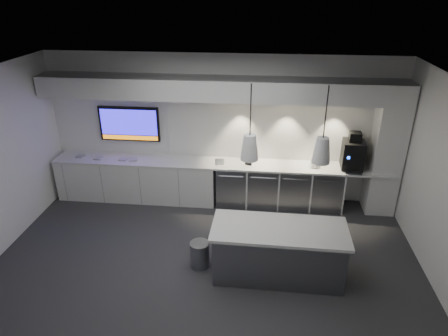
# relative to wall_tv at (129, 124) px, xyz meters

# --- Properties ---
(floor) EXTENTS (7.00, 7.00, 0.00)m
(floor) POSITION_rel_wall_tv_xyz_m (1.90, -2.45, -1.56)
(floor) COLOR #303032
(floor) RESTS_ON ground
(ceiling) EXTENTS (7.00, 7.00, 0.00)m
(ceiling) POSITION_rel_wall_tv_xyz_m (1.90, -2.45, 1.44)
(ceiling) COLOR black
(ceiling) RESTS_ON wall_back
(wall_back) EXTENTS (7.00, 0.00, 7.00)m
(wall_back) POSITION_rel_wall_tv_xyz_m (1.90, 0.05, -0.06)
(wall_back) COLOR white
(wall_back) RESTS_ON floor
(wall_front) EXTENTS (7.00, 0.00, 7.00)m
(wall_front) POSITION_rel_wall_tv_xyz_m (1.90, -4.95, -0.06)
(wall_front) COLOR white
(wall_front) RESTS_ON floor
(back_counter) EXTENTS (6.80, 0.65, 0.04)m
(back_counter) POSITION_rel_wall_tv_xyz_m (1.90, -0.27, -0.68)
(back_counter) COLOR silver
(back_counter) RESTS_ON left_base_cabinets
(left_base_cabinets) EXTENTS (3.30, 0.63, 0.86)m
(left_base_cabinets) POSITION_rel_wall_tv_xyz_m (0.15, -0.27, -1.13)
(left_base_cabinets) COLOR white
(left_base_cabinets) RESTS_ON floor
(fridge_unit_a) EXTENTS (0.60, 0.61, 0.85)m
(fridge_unit_a) POSITION_rel_wall_tv_xyz_m (2.15, -0.27, -1.13)
(fridge_unit_a) COLOR gray
(fridge_unit_a) RESTS_ON floor
(fridge_unit_b) EXTENTS (0.60, 0.61, 0.85)m
(fridge_unit_b) POSITION_rel_wall_tv_xyz_m (2.78, -0.27, -1.13)
(fridge_unit_b) COLOR gray
(fridge_unit_b) RESTS_ON floor
(fridge_unit_c) EXTENTS (0.60, 0.61, 0.85)m
(fridge_unit_c) POSITION_rel_wall_tv_xyz_m (3.41, -0.27, -1.13)
(fridge_unit_c) COLOR gray
(fridge_unit_c) RESTS_ON floor
(fridge_unit_d) EXTENTS (0.60, 0.61, 0.85)m
(fridge_unit_d) POSITION_rel_wall_tv_xyz_m (4.04, -0.27, -1.13)
(fridge_unit_d) COLOR gray
(fridge_unit_d) RESTS_ON floor
(backsplash) EXTENTS (4.60, 0.03, 1.30)m
(backsplash) POSITION_rel_wall_tv_xyz_m (3.10, 0.03, -0.01)
(backsplash) COLOR white
(backsplash) RESTS_ON wall_back
(soffit) EXTENTS (6.90, 0.60, 0.40)m
(soffit) POSITION_rel_wall_tv_xyz_m (1.90, -0.25, 0.84)
(soffit) COLOR white
(soffit) RESTS_ON wall_back
(column) EXTENTS (0.55, 0.55, 2.60)m
(column) POSITION_rel_wall_tv_xyz_m (5.10, -0.25, -0.26)
(column) COLOR white
(column) RESTS_ON floor
(wall_tv) EXTENTS (1.25, 0.07, 0.72)m
(wall_tv) POSITION_rel_wall_tv_xyz_m (0.00, 0.00, 0.00)
(wall_tv) COLOR black
(wall_tv) RESTS_ON wall_back
(island) EXTENTS (2.06, 0.91, 0.87)m
(island) POSITION_rel_wall_tv_xyz_m (3.05, -2.47, -1.12)
(island) COLOR gray
(island) RESTS_ON floor
(bin) EXTENTS (0.32, 0.32, 0.44)m
(bin) POSITION_rel_wall_tv_xyz_m (1.81, -2.38, -1.34)
(bin) COLOR gray
(bin) RESTS_ON floor
(coffee_machine) EXTENTS (0.43, 0.59, 0.73)m
(coffee_machine) POSITION_rel_wall_tv_xyz_m (4.48, -0.25, -0.36)
(coffee_machine) COLOR black
(coffee_machine) RESTS_ON back_counter
(sign_black) EXTENTS (0.14, 0.06, 0.18)m
(sign_black) POSITION_rel_wall_tv_xyz_m (2.48, -0.34, -0.57)
(sign_black) COLOR black
(sign_black) RESTS_ON back_counter
(sign_white) EXTENTS (0.18, 0.05, 0.14)m
(sign_white) POSITION_rel_wall_tv_xyz_m (1.91, -0.38, -0.59)
(sign_white) COLOR silver
(sign_white) RESTS_ON back_counter
(cup_cluster) EXTENTS (0.18, 0.18, 0.16)m
(cup_cluster) POSITION_rel_wall_tv_xyz_m (3.79, -0.30, -0.58)
(cup_cluster) COLOR white
(cup_cluster) RESTS_ON back_counter
(tray_a) EXTENTS (0.19, 0.19, 0.02)m
(tray_a) POSITION_rel_wall_tv_xyz_m (-1.03, -0.28, -0.65)
(tray_a) COLOR #ABABAB
(tray_a) RESTS_ON back_counter
(tray_b) EXTENTS (0.17, 0.17, 0.02)m
(tray_b) POSITION_rel_wall_tv_xyz_m (-0.61, -0.34, -0.65)
(tray_b) COLOR #ABABAB
(tray_b) RESTS_ON back_counter
(tray_c) EXTENTS (0.18, 0.18, 0.02)m
(tray_c) POSITION_rel_wall_tv_xyz_m (-0.09, -0.34, -0.65)
(tray_c) COLOR #ABABAB
(tray_c) RESTS_ON back_counter
(tray_d) EXTENTS (0.20, 0.20, 0.02)m
(tray_d) POSITION_rel_wall_tv_xyz_m (0.12, -0.34, -0.65)
(tray_d) COLOR #ABABAB
(tray_d) RESTS_ON back_counter
(pendant_left) EXTENTS (0.25, 0.25, 1.06)m
(pendant_left) POSITION_rel_wall_tv_xyz_m (2.56, -2.47, 0.59)
(pendant_left) COLOR white
(pendant_left) RESTS_ON ceiling
(pendant_right) EXTENTS (0.25, 0.25, 1.06)m
(pendant_right) POSITION_rel_wall_tv_xyz_m (3.54, -2.47, 0.59)
(pendant_right) COLOR white
(pendant_right) RESTS_ON ceiling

